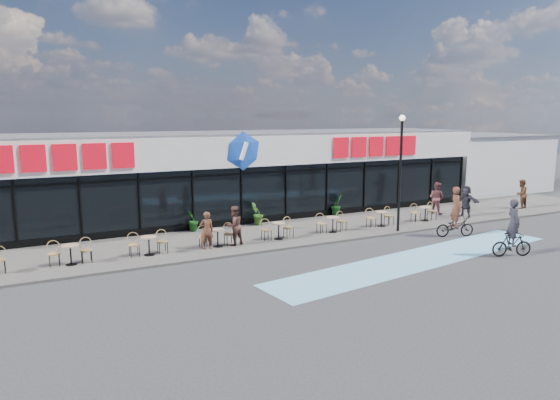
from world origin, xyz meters
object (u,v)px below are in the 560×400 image
lamp_post (400,163)px  patron_left (207,230)px  potted_plant_right (337,205)px  pedestrian_c (521,194)px  cyclist_a (513,235)px  pedestrian_a (466,201)px  cyclist_b (455,220)px  potted_plant_left (193,220)px  potted_plant_mid (257,214)px  pedestrian_b (436,198)px  patron_right (234,226)px

lamp_post → patron_left: (-9.13, 0.98, -2.43)m
potted_plant_right → patron_left: (-8.59, -3.46, 0.21)m
pedestrian_c → cyclist_a: bearing=27.1°
potted_plant_right → pedestrian_a: (6.04, -3.42, 0.26)m
pedestrian_c → cyclist_b: cyclist_b is taller
potted_plant_left → pedestrian_c: pedestrian_c is taller
potted_plant_left → potted_plant_mid: 3.28m
potted_plant_right → pedestrian_b: 5.63m
lamp_post → pedestrian_a: 6.07m
lamp_post → cyclist_a: lamp_post is taller
pedestrian_a → pedestrian_b: bearing=-167.6°
patron_right → pedestrian_c: size_ratio=0.98×
cyclist_b → potted_plant_left: bearing=150.0°
pedestrian_a → patron_right: bearing=-109.0°
potted_plant_left → pedestrian_a: size_ratio=0.63×
cyclist_b → patron_left: bearing=166.0°
lamp_post → potted_plant_mid: lamp_post is taller
pedestrian_b → cyclist_b: size_ratio=0.76×
potted_plant_left → cyclist_a: cyclist_a is taller
pedestrian_a → cyclist_a: (-4.14, -6.20, -0.06)m
lamp_post → cyclist_a: 5.88m
patron_left → cyclist_a: (10.49, -6.16, -0.00)m
patron_left → patron_right: 1.24m
pedestrian_a → potted_plant_left: bearing=-121.8°
lamp_post → potted_plant_right: size_ratio=4.71×
lamp_post → pedestrian_a: (5.50, 1.03, -2.37)m
potted_plant_mid → pedestrian_b: (10.11, -1.83, 0.31)m
pedestrian_a → cyclist_b: 4.60m
lamp_post → pedestrian_a: bearing=10.6°
pedestrian_c → cyclist_b: size_ratio=0.74×
potted_plant_left → pedestrian_a: pedestrian_a is taller
potted_plant_left → pedestrian_c: 19.22m
pedestrian_c → patron_left: bearing=-8.0°
potted_plant_mid → lamp_post: bearing=-37.8°
potted_plant_mid → pedestrian_a: pedestrian_a is taller
potted_plant_left → cyclist_b: bearing=-30.0°
cyclist_b → pedestrian_c: bearing=20.0°
pedestrian_b → cyclist_a: cyclist_a is taller
potted_plant_mid → cyclist_b: size_ratio=0.49×
pedestrian_a → cyclist_b: (-3.65, -2.78, -0.14)m
potted_plant_mid → patron_right: size_ratio=0.68×
potted_plant_left → potted_plant_right: (8.16, 0.13, 0.05)m
patron_right → cyclist_a: size_ratio=0.73×
potted_plant_right → cyclist_b: 6.65m
patron_right → pedestrian_a: bearing=162.9°
lamp_post → patron_left: 9.50m
patron_right → pedestrian_b: bearing=169.0°
potted_plant_right → pedestrian_b: (5.22, -2.07, 0.31)m
potted_plant_right → patron_left: patron_left is taller
patron_right → pedestrian_a: (13.39, -0.06, -0.00)m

